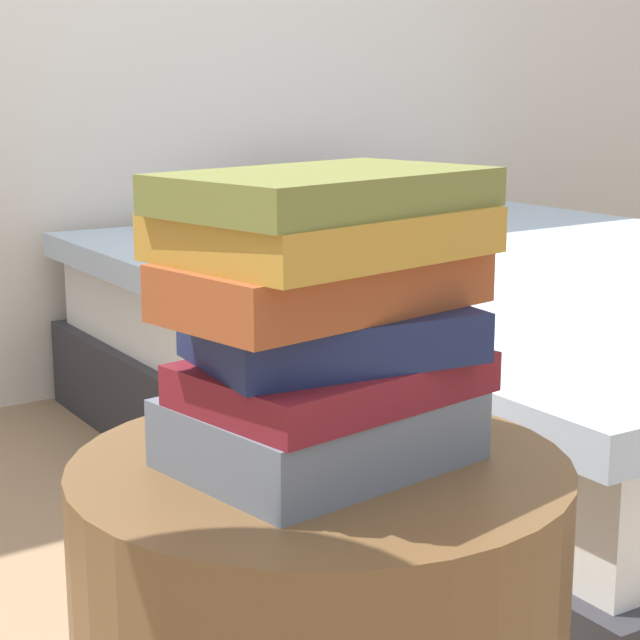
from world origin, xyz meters
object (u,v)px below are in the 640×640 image
(book_rust, at_px, (325,284))
(bed, at_px, (515,357))
(book_slate, at_px, (315,429))
(book_navy, at_px, (333,335))
(book_maroon, at_px, (334,378))
(book_ochre, at_px, (326,233))
(book_olive, at_px, (325,191))

(book_rust, bearing_deg, bed, 29.84)
(book_slate, relative_size, book_navy, 1.05)
(book_maroon, bearing_deg, book_ochre, 147.03)
(book_ochre, bearing_deg, book_slate, 107.63)
(book_rust, bearing_deg, book_navy, -21.57)
(book_maroon, relative_size, book_navy, 1.09)
(book_maroon, relative_size, book_olive, 0.92)
(book_slate, bearing_deg, book_navy, -57.67)
(book_rust, relative_size, book_ochre, 1.07)
(book_ochre, distance_m, book_olive, 0.04)
(book_slate, xyz_separation_m, book_ochre, (0.00, -0.01, 0.19))
(book_ochre, xyz_separation_m, book_olive, (-0.00, -0.00, 0.04))
(book_slate, height_order, book_olive, book_olive)
(book_olive, bearing_deg, book_navy, -12.23)
(bed, distance_m, book_slate, 1.53)
(book_ochre, height_order, book_olive, book_olive)
(book_slate, distance_m, book_maroon, 0.05)
(bed, distance_m, book_navy, 1.55)
(book_ochre, bearing_deg, book_rust, -141.18)
(book_navy, bearing_deg, book_slate, 136.46)
(bed, height_order, book_olive, book_olive)
(bed, relative_size, book_slate, 8.14)
(book_slate, distance_m, book_olive, 0.22)
(book_rust, relative_size, book_olive, 1.03)
(book_maroon, relative_size, book_rust, 0.90)
(book_slate, bearing_deg, book_ochre, -70.10)
(book_slate, xyz_separation_m, book_olive, (0.00, -0.01, 0.22))
(book_slate, bearing_deg, book_olive, -90.69)
(book_olive, bearing_deg, book_maroon, -10.66)
(book_maroon, distance_m, book_ochre, 0.13)
(bed, xyz_separation_m, book_rust, (-1.20, -0.91, 0.43))
(book_slate, height_order, book_navy, book_navy)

